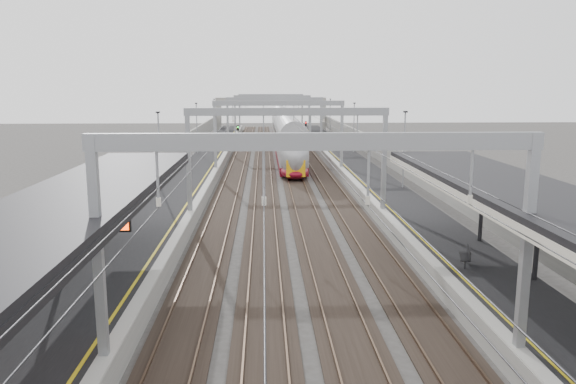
{
  "coord_description": "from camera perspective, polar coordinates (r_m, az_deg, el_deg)",
  "views": [
    {
      "loc": [
        -1.49,
        -13.78,
        8.85
      ],
      "look_at": [
        0.0,
        20.69,
        2.42
      ],
      "focal_mm": 35.0,
      "sensor_mm": 36.0,
      "label": 1
    }
  ],
  "objects": [
    {
      "name": "overbridge",
      "position": [
        113.84,
        -1.75,
        8.77
      ],
      "size": [
        22.0,
        2.2,
        6.9
      ],
      "color": "gray",
      "rests_on": "ground"
    },
    {
      "name": "bench",
      "position": [
        26.55,
        17.71,
        -6.05
      ],
      "size": [
        0.86,
        1.64,
        0.82
      ],
      "color": "black",
      "rests_on": "platform_right"
    },
    {
      "name": "canopy_right",
      "position": [
        19.64,
        26.58,
        -1.62
      ],
      "size": [
        4.4,
        30.0,
        4.24
      ],
      "color": "black",
      "rests_on": "platform_right"
    },
    {
      "name": "overhead_line",
      "position": [
        65.46,
        -1.19,
        8.18
      ],
      "size": [
        13.0,
        140.0,
        6.6
      ],
      "color": "gray",
      "rests_on": "platform_left"
    },
    {
      "name": "platform_right",
      "position": [
        60.12,
        6.63,
        2.5
      ],
      "size": [
        4.0,
        120.0,
        1.0
      ],
      "primitive_type": "cube",
      "color": "black",
      "rests_on": "ground"
    },
    {
      "name": "wall_right",
      "position": [
        60.57,
        9.65,
        3.53
      ],
      "size": [
        0.3,
        120.0,
        3.2
      ],
      "primitive_type": "cube",
      "color": "gray",
      "rests_on": "ground"
    },
    {
      "name": "signal_red_near",
      "position": [
        88.08,
        0.58,
        6.36
      ],
      "size": [
        0.32,
        0.32,
        3.48
      ],
      "color": "black",
      "rests_on": "ground"
    },
    {
      "name": "signal_red_far",
      "position": [
        92.23,
        1.82,
        6.55
      ],
      "size": [
        0.32,
        0.32,
        3.48
      ],
      "color": "black",
      "rests_on": "ground"
    },
    {
      "name": "canopy_left",
      "position": [
        18.38,
        -23.23,
        -2.13
      ],
      "size": [
        4.4,
        30.0,
        4.24
      ],
      "color": "black",
      "rests_on": "platform_left"
    },
    {
      "name": "signal_green",
      "position": [
        81.98,
        -5.09,
        6.01
      ],
      "size": [
        0.32,
        0.32,
        3.48
      ],
      "color": "black",
      "rests_on": "ground"
    },
    {
      "name": "platform_left",
      "position": [
        59.72,
        -8.72,
        2.4
      ],
      "size": [
        4.0,
        120.0,
        1.0
      ],
      "primitive_type": "cube",
      "color": "black",
      "rests_on": "ground"
    },
    {
      "name": "wall_left",
      "position": [
        60.01,
        -11.79,
        3.39
      ],
      "size": [
        0.3,
        120.0,
        3.2
      ],
      "primitive_type": "cube",
      "color": "gray",
      "rests_on": "ground"
    },
    {
      "name": "train",
      "position": [
        76.6,
        -0.23,
        5.58
      ],
      "size": [
        2.85,
        52.0,
        4.51
      ],
      "color": "maroon",
      "rests_on": "ground"
    },
    {
      "name": "tracks",
      "position": [
        59.45,
        -1.02,
        2.04
      ],
      "size": [
        11.4,
        140.0,
        0.2
      ],
      "color": "black",
      "rests_on": "ground"
    }
  ]
}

